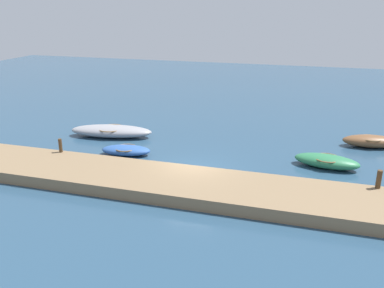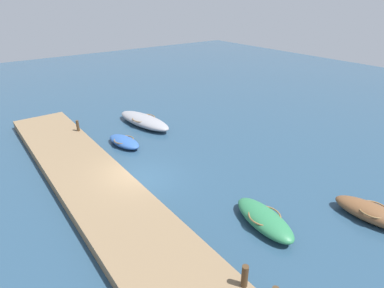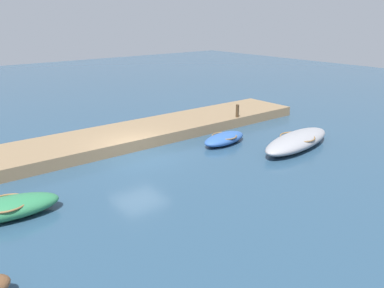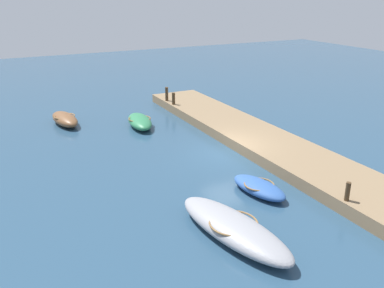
{
  "view_description": "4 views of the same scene",
  "coord_description": "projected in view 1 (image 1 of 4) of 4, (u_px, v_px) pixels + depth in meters",
  "views": [
    {
      "loc": [
        5.63,
        -19.31,
        8.56
      ],
      "look_at": [
        -0.64,
        1.75,
        0.93
      ],
      "focal_mm": 37.94,
      "sensor_mm": 36.0,
      "label": 1
    },
    {
      "loc": [
        14.03,
        -6.72,
        9.54
      ],
      "look_at": [
        -0.78,
        4.29,
        0.74
      ],
      "focal_mm": 29.71,
      "sensor_mm": 36.0,
      "label": 2
    },
    {
      "loc": [
        9.57,
        16.27,
        6.71
      ],
      "look_at": [
        -0.77,
        3.36,
        1.29
      ],
      "focal_mm": 37.49,
      "sensor_mm": 36.0,
      "label": 3
    },
    {
      "loc": [
        -17.97,
        11.47,
        8.52
      ],
      "look_at": [
        -0.27,
        2.43,
        1.09
      ],
      "focal_mm": 38.72,
      "sensor_mm": 36.0,
      "label": 4
    }
  ],
  "objects": [
    {
      "name": "rowboat_green",
      "position": [
        327.0,
        161.0,
        22.28
      ],
      "size": [
        3.65,
        1.88,
        0.72
      ],
      "rotation": [
        0.0,
        0.0,
        -0.14
      ],
      "color": "#2D7A4C",
      "rests_on": "ground_plane"
    },
    {
      "name": "rowboat_brown",
      "position": [
        371.0,
        141.0,
        25.45
      ],
      "size": [
        3.54,
        1.74,
        0.77
      ],
      "rotation": [
        0.0,
        0.0,
        0.13
      ],
      "color": "brown",
      "rests_on": "ground_plane"
    },
    {
      "name": "ground_plane",
      "position": [
        194.0,
        172.0,
        21.81
      ],
      "size": [
        84.0,
        84.0,
        0.0
      ],
      "primitive_type": "plane",
      "color": "navy"
    },
    {
      "name": "motorboat_grey",
      "position": [
        111.0,
        131.0,
        27.41
      ],
      "size": [
        5.77,
        2.64,
        0.79
      ],
      "rotation": [
        0.0,
        0.0,
        0.17
      ],
      "color": "#939399",
      "rests_on": "ground_plane"
    },
    {
      "name": "mooring_post_mid_west",
      "position": [
        379.0,
        179.0,
        18.37
      ],
      "size": [
        0.23,
        0.23,
        0.87
      ],
      "primitive_type": "cylinder",
      "color": "#47331E",
      "rests_on": "dock_platform"
    },
    {
      "name": "mooring_post_west",
      "position": [
        60.0,
        145.0,
        22.86
      ],
      "size": [
        0.2,
        0.2,
        0.79
      ],
      "primitive_type": "cylinder",
      "color": "#47331E",
      "rests_on": "dock_platform"
    },
    {
      "name": "dinghy_blue",
      "position": [
        126.0,
        150.0,
        24.16
      ],
      "size": [
        3.1,
        1.73,
        0.57
      ],
      "rotation": [
        0.0,
        0.0,
        0.16
      ],
      "color": "#2D569E",
      "rests_on": "ground_plane"
    },
    {
      "name": "dock_platform",
      "position": [
        181.0,
        184.0,
        19.58
      ],
      "size": [
        25.01,
        3.7,
        0.59
      ],
      "primitive_type": "cube",
      "color": "#846B4C",
      "rests_on": "ground_plane"
    }
  ]
}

